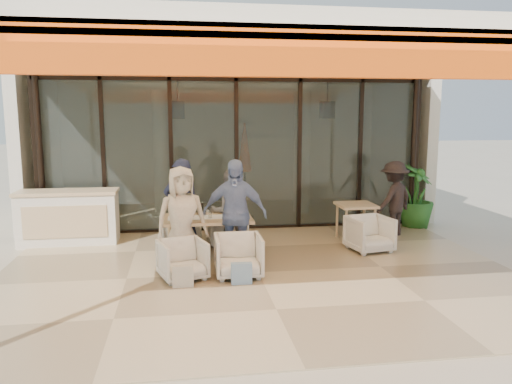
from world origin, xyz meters
TOP-DOWN VIEW (x-y plane):
  - ground at (0.00, 0.00)m, footprint 70.00×70.00m
  - terrace_floor at (0.00, 0.00)m, footprint 8.00×6.00m
  - terrace_structure at (0.00, -0.26)m, footprint 8.00×6.00m
  - glass_storefront at (0.00, 3.00)m, footprint 8.08×0.10m
  - interior_block at (0.01, 5.31)m, footprint 9.05×3.62m
  - host_counter at (-3.29, 2.30)m, footprint 1.85×0.65m
  - dining_table at (-0.75, 0.87)m, footprint 1.50×0.90m
  - chair_far_left at (-1.16, 1.81)m, footprint 0.74×0.70m
  - chair_far_right at (-0.32, 1.81)m, footprint 0.75×0.71m
  - chair_near_left at (-1.16, -0.09)m, footprint 0.80×0.77m
  - chair_near_right at (-0.32, -0.09)m, footprint 0.70×0.66m
  - diner_navy at (-1.16, 1.31)m, footprint 0.69×0.52m
  - diner_grey at (-0.32, 1.31)m, footprint 0.77×0.63m
  - diner_cream at (-1.16, 0.41)m, footprint 0.91×0.70m
  - diner_periwinkle at (-0.32, 0.41)m, footprint 1.10×0.65m
  - tote_bag_cream at (-1.16, -0.49)m, footprint 0.30×0.10m
  - tote_bag_blue at (-0.32, -0.49)m, footprint 0.30×0.10m
  - side_table at (2.18, 1.70)m, footprint 0.70×0.70m
  - side_chair at (2.18, 0.95)m, footprint 0.81×0.77m
  - standing_woman at (3.06, 1.96)m, footprint 1.14×1.01m
  - potted_palm at (3.90, 2.68)m, footprint 1.10×1.10m

SIDE VIEW (x-z plane):
  - ground at x=0.00m, z-range 0.00..0.00m
  - terrace_floor at x=0.00m, z-range 0.00..0.01m
  - tote_bag_cream at x=-1.16m, z-range 0.00..0.34m
  - tote_bag_blue at x=-0.32m, z-range 0.00..0.34m
  - chair_far_left at x=-1.16m, z-range 0.00..0.64m
  - chair_near_left at x=-1.16m, z-range 0.00..0.67m
  - side_chair at x=2.18m, z-range 0.00..0.72m
  - chair_near_right at x=-0.32m, z-range 0.00..0.72m
  - chair_far_right at x=-0.32m, z-range 0.00..0.72m
  - host_counter at x=-3.29m, z-range 0.01..1.05m
  - side_table at x=2.18m, z-range 0.27..1.01m
  - dining_table at x=-0.75m, z-range 0.22..1.15m
  - potted_palm at x=3.90m, z-range 0.00..1.39m
  - diner_grey at x=-0.32m, z-range 0.00..1.48m
  - standing_woman at x=3.06m, z-range 0.00..1.54m
  - diner_cream at x=-1.16m, z-range 0.00..1.66m
  - diner_navy at x=-1.16m, z-range 0.00..1.71m
  - diner_periwinkle at x=-0.32m, z-range 0.00..1.76m
  - glass_storefront at x=0.00m, z-range 0.00..3.20m
  - interior_block at x=0.01m, z-range 0.47..3.99m
  - terrace_structure at x=0.00m, z-range 1.55..4.95m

